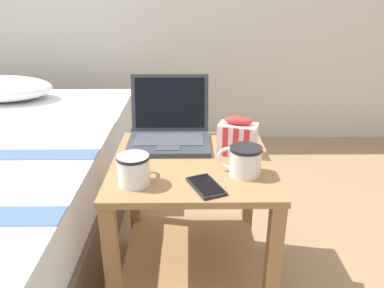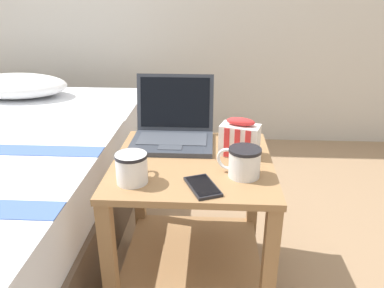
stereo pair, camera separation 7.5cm
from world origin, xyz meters
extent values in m
plane|color=#937556|center=(0.00, 0.00, 0.00)|extent=(8.00, 8.00, 0.00)
cube|color=#997047|center=(0.00, 0.00, 0.53)|extent=(0.55, 0.56, 0.02)
cube|color=#997047|center=(0.00, 0.00, 0.14)|extent=(0.51, 0.52, 0.02)
cube|color=#997047|center=(-0.25, -0.25, 0.26)|extent=(0.04, 0.04, 0.52)
cube|color=#997047|center=(0.25, -0.25, 0.26)|extent=(0.04, 0.04, 0.52)
cube|color=#997047|center=(-0.25, 0.25, 0.26)|extent=(0.04, 0.04, 0.52)
cube|color=#997047|center=(0.25, 0.25, 0.26)|extent=(0.04, 0.04, 0.52)
cube|color=#333842|center=(-0.09, 0.13, 0.55)|extent=(0.31, 0.23, 0.02)
cube|color=#424751|center=(-0.09, 0.15, 0.56)|extent=(0.26, 0.13, 0.00)
cube|color=#424751|center=(-0.09, 0.07, 0.56)|extent=(0.09, 0.05, 0.00)
cube|color=#333842|center=(-0.09, 0.28, 0.67)|extent=(0.31, 0.06, 0.22)
cube|color=black|center=(-0.09, 0.27, 0.68)|extent=(0.28, 0.05, 0.20)
cube|color=blue|center=(-0.14, 0.29, 0.70)|extent=(0.03, 0.01, 0.05)
cube|color=blue|center=(-0.02, 0.29, 0.71)|extent=(0.04, 0.01, 0.04)
cylinder|color=white|center=(-0.18, -0.17, 0.59)|extent=(0.10, 0.10, 0.09)
cylinder|color=black|center=(-0.18, -0.17, 0.64)|extent=(0.10, 0.10, 0.01)
cylinder|color=black|center=(-0.18, -0.17, 0.63)|extent=(0.09, 0.09, 0.01)
torus|color=white|center=(-0.17, -0.12, 0.59)|extent=(0.03, 0.08, 0.08)
cylinder|color=white|center=(0.17, -0.11, 0.59)|extent=(0.10, 0.10, 0.10)
cylinder|color=black|center=(0.17, -0.11, 0.64)|extent=(0.10, 0.10, 0.01)
cylinder|color=black|center=(0.17, -0.11, 0.63)|extent=(0.09, 0.09, 0.01)
torus|color=white|center=(0.12, -0.09, 0.59)|extent=(0.07, 0.04, 0.08)
cube|color=white|center=(0.16, 0.06, 0.60)|extent=(0.15, 0.11, 0.11)
cube|color=red|center=(0.12, 0.03, 0.60)|extent=(0.02, 0.01, 0.11)
cube|color=red|center=(0.15, 0.02, 0.60)|extent=(0.02, 0.01, 0.11)
cube|color=red|center=(0.19, 0.01, 0.60)|extent=(0.02, 0.01, 0.11)
ellipsoid|color=red|center=(0.16, 0.06, 0.67)|extent=(0.11, 0.07, 0.03)
cube|color=black|center=(0.04, -0.19, 0.55)|extent=(0.12, 0.16, 0.01)
cube|color=black|center=(0.04, -0.19, 0.56)|extent=(0.11, 0.14, 0.00)
camera|label=1|loc=(-0.01, -1.18, 1.10)|focal=35.00mm
camera|label=2|loc=(0.06, -1.18, 1.10)|focal=35.00mm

